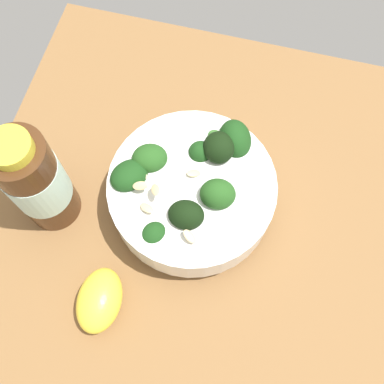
{
  "coord_description": "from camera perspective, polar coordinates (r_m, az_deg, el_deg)",
  "views": [
    {
      "loc": [
        -19.34,
        -3.76,
        55.02
      ],
      "look_at": [
        0.77,
        1.34,
        4.0
      ],
      "focal_mm": 43.33,
      "sensor_mm": 36.0,
      "label": 1
    }
  ],
  "objects": [
    {
      "name": "bowl_of_broccoli",
      "position": [
        0.55,
        -0.0,
        0.38
      ],
      "size": [
        19.9,
        20.25,
        9.48
      ],
      "color": "white",
      "rests_on": "ground_plane"
    },
    {
      "name": "lemon_wedge",
      "position": [
        0.55,
        -11.32,
        -12.93
      ],
      "size": [
        7.74,
        5.48,
        4.08
      ],
      "primitive_type": "ellipsoid",
      "rotation": [
        0.0,
        0.0,
        0.06
      ],
      "color": "yellow",
      "rests_on": "ground_plane"
    },
    {
      "name": "ground_plane",
      "position": [
        0.61,
        1.05,
        -3.19
      ],
      "size": [
        56.15,
        56.15,
        4.62
      ],
      "primitive_type": "cube",
      "color": "brown"
    },
    {
      "name": "bottle_tall",
      "position": [
        0.54,
        -18.65,
        1.25
      ],
      "size": [
        6.6,
        6.6,
        16.71
      ],
      "color": "#472814",
      "rests_on": "ground_plane"
    }
  ]
}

